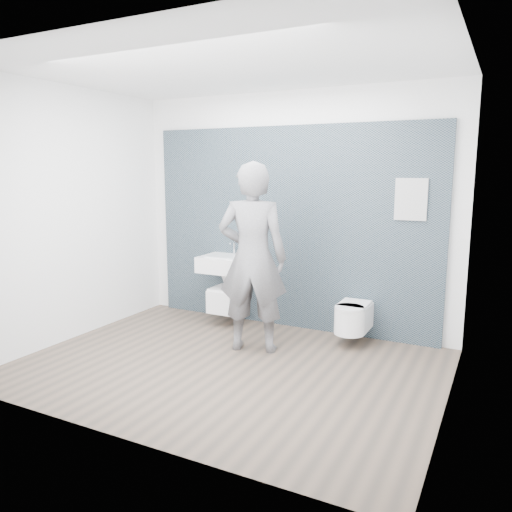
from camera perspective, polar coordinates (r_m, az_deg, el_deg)
The scene contains 8 objects.
ground at distance 5.00m, azimuth -3.20°, elevation -12.42°, with size 4.00×4.00×0.00m, color brown.
room_shell at distance 4.63m, azimuth -3.41°, elevation 7.90°, with size 4.00×4.00×4.00m.
tile_wall at distance 6.24m, azimuth 3.67°, elevation -7.85°, with size 3.60×0.06×2.40m, color #14232C.
washbasin at distance 6.13m, azimuth -3.32°, elevation -0.87°, with size 0.64×0.48×0.48m.
toilet_square at distance 6.23m, azimuth -3.26°, elevation -4.73°, with size 0.33×0.48×0.60m.
toilet_rounded at distance 5.58m, azimuth 10.95°, elevation -6.93°, with size 0.33×0.56×0.31m.
info_placard at distance 5.82m, azimuth 16.49°, elevation -9.59°, with size 0.33×0.03×0.44m, color white.
visitor at distance 5.17m, azimuth -0.40°, elevation -0.23°, with size 0.72×0.47×1.98m, color slate.
Camera 1 is at (2.34, -3.99, 1.90)m, focal length 35.00 mm.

